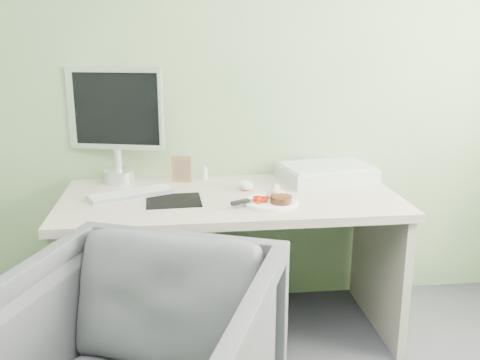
{
  "coord_description": "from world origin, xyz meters",
  "views": [
    {
      "loc": [
        -0.24,
        -0.8,
        1.48
      ],
      "look_at": [
        0.03,
        1.5,
        0.84
      ],
      "focal_mm": 40.0,
      "sensor_mm": 36.0,
      "label": 1
    }
  ],
  "objects": [
    {
      "name": "monitor",
      "position": [
        -0.55,
        1.94,
        1.06
      ],
      "size": [
        0.49,
        0.19,
        0.59
      ],
      "rotation": [
        0.0,
        0.0,
        -0.25
      ],
      "color": "silver",
      "rests_on": "desk"
    },
    {
      "name": "steak",
      "position": [
        0.21,
        1.44,
        0.76
      ],
      "size": [
        0.11,
        0.11,
        0.03
      ],
      "primitive_type": "cylinder",
      "rotation": [
        0.0,
        0.0,
        0.16
      ],
      "color": "black",
      "rests_on": "plate"
    },
    {
      "name": "wall_back",
      "position": [
        0.0,
        2.0,
        1.35
      ],
      "size": [
        3.5,
        0.0,
        3.5
      ],
      "primitive_type": "plane",
      "rotation": [
        1.57,
        0.0,
        0.0
      ],
      "color": "#8AA171",
      "rests_on": "floor"
    },
    {
      "name": "carrot_heap",
      "position": [
        0.12,
        1.46,
        0.76
      ],
      "size": [
        0.06,
        0.05,
        0.04
      ],
      "primitive_type": "cube",
      "rotation": [
        0.0,
        0.0,
        -0.08
      ],
      "color": "red",
      "rests_on": "plate"
    },
    {
      "name": "keyboard",
      "position": [
        -0.47,
        1.66,
        0.74
      ],
      "size": [
        0.41,
        0.26,
        0.02
      ],
      "primitive_type": "cube",
      "rotation": [
        0.0,
        0.0,
        0.41
      ],
      "color": "white",
      "rests_on": "desk"
    },
    {
      "name": "photo_frame",
      "position": [
        -0.23,
        1.89,
        0.8
      ],
      "size": [
        0.11,
        0.05,
        0.14
      ],
      "primitive_type": "cube",
      "rotation": [
        0.0,
        0.0,
        -0.37
      ],
      "color": "#997A47",
      "rests_on": "desk"
    },
    {
      "name": "scanner",
      "position": [
        0.53,
        1.84,
        0.77
      ],
      "size": [
        0.51,
        0.39,
        0.07
      ],
      "primitive_type": "cube",
      "rotation": [
        0.0,
        0.0,
        0.19
      ],
      "color": "silver",
      "rests_on": "desk"
    },
    {
      "name": "steak_knife",
      "position": [
        0.06,
        1.45,
        0.76
      ],
      "size": [
        0.22,
        0.13,
        0.02
      ],
      "rotation": [
        0.0,
        0.0,
        0.48
      ],
      "color": "silver",
      "rests_on": "plate"
    },
    {
      "name": "mousepad",
      "position": [
        -0.27,
        1.57,
        0.73
      ],
      "size": [
        0.26,
        0.23,
        0.0
      ],
      "primitive_type": "cube",
      "rotation": [
        0.0,
        0.0,
        0.04
      ],
      "color": "black",
      "rests_on": "desk"
    },
    {
      "name": "eyedrop_bottle",
      "position": [
        -0.11,
        1.93,
        0.77
      ],
      "size": [
        0.03,
        0.03,
        0.08
      ],
      "color": "white",
      "rests_on": "desk"
    },
    {
      "name": "plate",
      "position": [
        0.17,
        1.47,
        0.74
      ],
      "size": [
        0.25,
        0.25,
        0.01
      ],
      "primitive_type": "cylinder",
      "color": "white",
      "rests_on": "desk"
    },
    {
      "name": "desk",
      "position": [
        0.0,
        1.62,
        0.55
      ],
      "size": [
        1.6,
        0.75,
        0.73
      ],
      "color": "#B8A99A",
      "rests_on": "floor"
    },
    {
      "name": "computer_mouse",
      "position": [
        0.09,
        1.72,
        0.75
      ],
      "size": [
        0.07,
        0.12,
        0.04
      ],
      "primitive_type": "ellipsoid",
      "rotation": [
        0.0,
        0.0,
        0.05
      ],
      "color": "white",
      "rests_on": "desk"
    },
    {
      "name": "potato_pile",
      "position": [
        0.21,
        1.53,
        0.77
      ],
      "size": [
        0.12,
        0.1,
        0.05
      ],
      "primitive_type": "ellipsoid",
      "rotation": [
        0.0,
        0.0,
        -0.31
      ],
      "color": "tan",
      "rests_on": "plate"
    }
  ]
}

